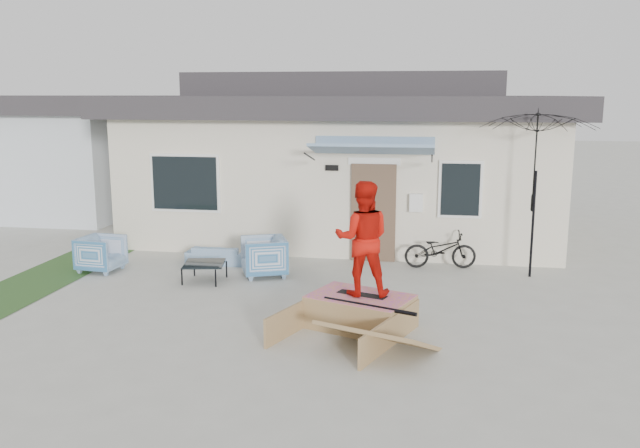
% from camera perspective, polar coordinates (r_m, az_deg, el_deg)
% --- Properties ---
extents(ground, '(90.00, 90.00, 0.00)m').
position_cam_1_polar(ground, '(10.34, -3.36, -8.94)').
color(ground, '#ACACA1').
rests_on(ground, ground).
extents(grass_strip, '(1.40, 8.00, 0.01)m').
position_cam_1_polar(grass_strip, '(14.11, -22.51, -4.29)').
color(grass_strip, '#274920').
rests_on(grass_strip, ground).
extents(house, '(10.80, 8.49, 4.10)m').
position_cam_1_polar(house, '(17.67, 2.45, 5.88)').
color(house, beige).
rests_on(house, ground).
extents(neighbor_house, '(8.60, 7.60, 3.50)m').
position_cam_1_polar(neighbor_house, '(23.32, -23.52, 5.85)').
color(neighbor_house, silver).
rests_on(neighbor_house, ground).
extents(loveseat, '(1.31, 0.38, 0.51)m').
position_cam_1_polar(loveseat, '(14.25, -8.77, -2.37)').
color(loveseat, '#266196').
rests_on(loveseat, ground).
extents(armchair_left, '(0.80, 0.84, 0.80)m').
position_cam_1_polar(armchair_left, '(14.17, -18.29, -2.28)').
color(armchair_left, '#266196').
rests_on(armchair_left, ground).
extents(armchair_right, '(1.04, 1.07, 0.86)m').
position_cam_1_polar(armchair_right, '(13.15, -4.85, -2.63)').
color(armchair_right, '#266196').
rests_on(armchair_right, ground).
extents(coffee_table, '(0.88, 0.88, 0.37)m').
position_cam_1_polar(coffee_table, '(12.97, -9.88, -4.08)').
color(coffee_table, black).
rests_on(coffee_table, ground).
extents(bicycle, '(1.52, 0.70, 0.94)m').
position_cam_1_polar(bicycle, '(13.90, 10.31, -1.85)').
color(bicycle, black).
rests_on(bicycle, ground).
extents(patio_umbrella, '(2.76, 2.67, 2.20)m').
position_cam_1_polar(patio_umbrella, '(13.44, 17.98, 2.89)').
color(patio_umbrella, black).
rests_on(patio_umbrella, ground).
extents(skate_ramp, '(2.10, 2.39, 0.50)m').
position_cam_1_polar(skate_ramp, '(10.32, 3.48, -7.53)').
color(skate_ramp, olive).
rests_on(skate_ramp, ground).
extents(skateboard, '(0.81, 0.45, 0.05)m').
position_cam_1_polar(skateboard, '(10.28, 3.62, -6.01)').
color(skateboard, black).
rests_on(skateboard, skate_ramp).
extents(skater, '(0.92, 0.75, 1.76)m').
position_cam_1_polar(skater, '(10.05, 3.68, -1.08)').
color(skater, red).
rests_on(skater, skateboard).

